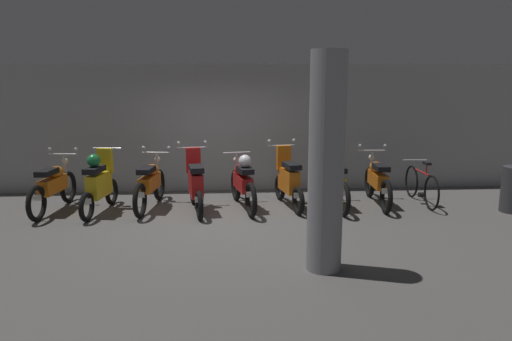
{
  "coord_description": "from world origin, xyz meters",
  "views": [
    {
      "loc": [
        0.13,
        -7.98,
        2.43
      ],
      "look_at": [
        0.7,
        0.73,
        0.75
      ],
      "focal_mm": 32.44,
      "sensor_mm": 36.0,
      "label": 1
    }
  ],
  "objects": [
    {
      "name": "ground_plane",
      "position": [
        0.0,
        0.0,
        0.0
      ],
      "size": [
        80.0,
        80.0,
        0.0
      ],
      "primitive_type": "plane",
      "color": "#565451"
    },
    {
      "name": "back_wall",
      "position": [
        0.0,
        2.45,
        1.41
      ],
      "size": [
        16.0,
        0.3,
        2.82
      ],
      "primitive_type": "cube",
      "color": "#9EA0A3",
      "rests_on": "ground"
    },
    {
      "name": "motorbike_slot_0",
      "position": [
        -3.14,
        0.79,
        0.49
      ],
      "size": [
        0.59,
        1.95,
        1.15
      ],
      "color": "black",
      "rests_on": "ground"
    },
    {
      "name": "motorbike_slot_1",
      "position": [
        -2.24,
        0.64,
        0.57
      ],
      "size": [
        0.56,
        1.68,
        1.18
      ],
      "color": "black",
      "rests_on": "ground"
    },
    {
      "name": "motorbike_slot_2",
      "position": [
        -1.34,
        0.88,
        0.49
      ],
      "size": [
        0.59,
        1.95,
        1.15
      ],
      "color": "black",
      "rests_on": "ground"
    },
    {
      "name": "motorbike_slot_3",
      "position": [
        -0.46,
        0.63,
        0.53
      ],
      "size": [
        0.58,
        1.67,
        1.29
      ],
      "color": "black",
      "rests_on": "ground"
    },
    {
      "name": "motorbike_slot_4",
      "position": [
        0.45,
        0.75,
        0.53
      ],
      "size": [
        0.61,
        1.93,
        1.08
      ],
      "color": "black",
      "rests_on": "ground"
    },
    {
      "name": "motorbike_slot_5",
      "position": [
        1.34,
        0.82,
        0.53
      ],
      "size": [
        0.58,
        1.67,
        1.29
      ],
      "color": "black",
      "rests_on": "ground"
    },
    {
      "name": "motorbike_slot_6",
      "position": [
        2.24,
        0.76,
        0.49
      ],
      "size": [
        0.59,
        1.95,
        1.15
      ],
      "color": "black",
      "rests_on": "ground"
    },
    {
      "name": "motorbike_slot_7",
      "position": [
        3.14,
        0.87,
        0.49
      ],
      "size": [
        0.59,
        1.95,
        1.15
      ],
      "color": "black",
      "rests_on": "ground"
    },
    {
      "name": "bicycle",
      "position": [
        4.06,
        0.89,
        0.36
      ],
      "size": [
        0.5,
        1.73,
        0.89
      ],
      "color": "black",
      "rests_on": "ground"
    },
    {
      "name": "support_pillar",
      "position": [
        1.4,
        -2.29,
        1.41
      ],
      "size": [
        0.46,
        0.46,
        2.82
      ],
      "primitive_type": "cylinder",
      "color": "gray",
      "rests_on": "ground"
    }
  ]
}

